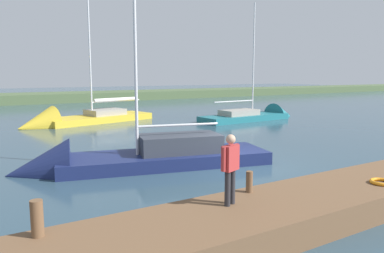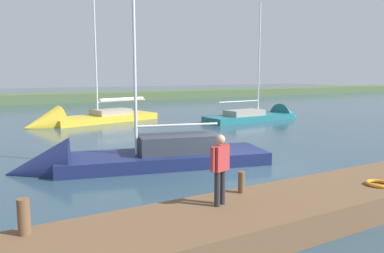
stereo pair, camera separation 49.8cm
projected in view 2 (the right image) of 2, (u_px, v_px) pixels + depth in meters
The scene contains 10 objects.
ground_plane at pixel (244, 167), 15.29m from camera, with size 200.00×200.00×0.00m, color #2D4756.
far_shoreline at pixel (57, 102), 51.98m from camera, with size 180.00×8.00×2.40m, color #4C603D.
dock_pier at pixel (354, 194), 10.75m from camera, with size 22.69×2.48×0.71m, color brown.
mooring_post_near at pixel (24, 217), 7.20m from camera, with size 0.24×0.24×0.72m, color brown.
mooring_post_far at pixel (241, 182), 9.75m from camera, with size 0.18×0.18×0.56m, color brown.
life_ring_buoy at pixel (378, 184), 10.43m from camera, with size 0.66×0.66×0.10m, color orange.
sailboat_far_right at pixel (122, 164), 15.24m from camera, with size 10.79×5.01×10.97m.
sailboat_near_dock at pixel (78, 122), 28.64m from camera, with size 11.05×5.39×12.28m.
sailboat_far_left at pixel (265, 118), 31.62m from camera, with size 9.83×3.12×10.72m.
person_on_dock at pixel (220, 165), 8.73m from camera, with size 0.61×0.36×1.70m.
Camera 2 is at (9.19, 11.92, 3.79)m, focal length 34.92 mm.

